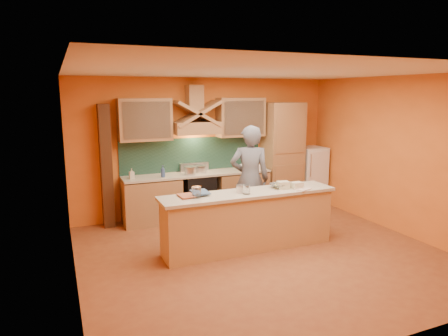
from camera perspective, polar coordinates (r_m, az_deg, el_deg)
name	(u,v)px	position (r m, az deg, el deg)	size (l,w,h in m)	color
floor	(262,254)	(6.46, 5.52, -12.10)	(5.50, 5.00, 0.01)	brown
ceiling	(266,72)	(5.97, 6.01, 13.55)	(5.50, 5.00, 0.01)	white
wall_back	(206,147)	(8.31, -2.53, 3.08)	(5.50, 0.02, 2.80)	orange
wall_front	(391,211)	(4.10, 22.79, -5.64)	(5.50, 0.02, 2.80)	orange
wall_left	(70,182)	(5.34, -21.16, -1.89)	(0.02, 5.00, 2.80)	orange
wall_right	(401,156)	(7.75, 23.92, 1.62)	(0.02, 5.00, 2.80)	orange
base_cabinet_left	(152,201)	(7.87, -10.29, -4.72)	(1.10, 0.60, 0.86)	#A7774C
base_cabinet_right	(240,192)	(8.47, 2.36, -3.46)	(1.10, 0.60, 0.86)	#A7774C
counter_top	(198,174)	(8.01, -3.76, -0.84)	(3.00, 0.62, 0.04)	beige
stove	(198,196)	(8.12, -3.73, -3.95)	(0.60, 0.58, 0.90)	black
backsplash	(193,155)	(8.22, -4.45, 1.92)	(3.00, 0.03, 0.70)	#1A3931
range_hood	(196,128)	(7.93, -3.97, 5.76)	(0.92, 0.50, 0.24)	#A7774C
hood_chimney	(194,98)	(8.00, -4.26, 9.95)	(0.30, 0.30, 0.50)	#A7774C
upper_cabinet_left	(145,120)	(7.72, -11.25, 6.79)	(1.00, 0.35, 0.80)	#A7774C
upper_cabinet_right	(241,117)	(8.36, 2.39, 7.26)	(1.00, 0.35, 0.80)	#A7774C
pantry_column	(282,156)	(8.79, 8.31, 1.75)	(0.80, 0.60, 2.30)	#A7774C
fridge	(310,175)	(9.29, 12.19, -1.04)	(0.58, 0.60, 1.30)	white
trim_column_left	(106,166)	(7.73, -16.50, 0.21)	(0.20, 0.30, 2.30)	#472816
island_body	(249,222)	(6.51, 3.54, -7.75)	(2.80, 0.55, 0.88)	tan
island_top	(249,193)	(6.37, 3.59, -3.65)	(2.90, 0.62, 0.05)	beige
person	(250,179)	(7.18, 3.70, -1.61)	(0.71, 0.46, 1.94)	slate
pot_large	(190,171)	(7.85, -4.87, -0.48)	(0.22, 0.22, 0.17)	silver
pot_small	(201,170)	(8.05, -3.34, -0.31)	(0.21, 0.21, 0.13)	silver
soap_bottle_a	(132,174)	(7.63, -13.05, -0.78)	(0.09, 0.09, 0.20)	beige
soap_bottle_b	(163,171)	(7.66, -8.73, -0.46)	(0.09, 0.09, 0.23)	navy
bowl_back	(245,166)	(8.49, 3.04, 0.22)	(0.25, 0.25, 0.08)	white
dish_rack	(253,167)	(8.34, 4.11, 0.12)	(0.30, 0.24, 0.11)	white
book_lower	(179,197)	(6.05, -6.40, -4.11)	(0.23, 0.30, 0.03)	#B15D3F
book_upper	(192,193)	(6.17, -4.53, -3.59)	(0.25, 0.34, 0.03)	#3D5B86
jar_large	(197,192)	(6.00, -3.95, -3.47)	(0.14, 0.14, 0.17)	silver
jar_small	(246,189)	(6.23, 3.23, -3.08)	(0.12, 0.12, 0.14)	white
kitchen_scale	(240,189)	(6.33, 2.36, -3.05)	(0.12, 0.12, 0.10)	white
mixing_bowl	(279,186)	(6.68, 7.90, -2.53)	(0.30, 0.30, 0.07)	silver
cloth	(303,189)	(6.64, 11.20, -2.96)	(0.25, 0.19, 0.02)	beige
grocery_bag_a	(283,185)	(6.63, 8.44, -2.43)	(0.19, 0.15, 0.12)	beige
grocery_bag_b	(297,185)	(6.68, 10.39, -2.45)	(0.18, 0.14, 0.11)	beige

